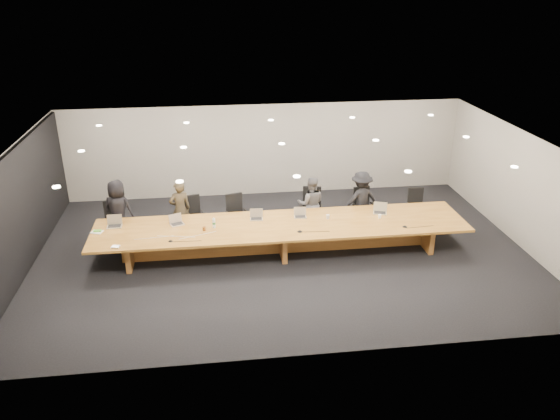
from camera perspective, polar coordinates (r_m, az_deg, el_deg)
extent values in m
plane|color=black|center=(13.50, 0.16, -4.40)|extent=(12.00, 12.00, 0.00)
cube|color=#BDB7AC|center=(16.66, -1.63, 6.29)|extent=(12.00, 0.02, 2.80)
cube|color=black|center=(13.55, -25.59, -0.33)|extent=(0.08, 7.84, 2.74)
cube|color=brown|center=(13.18, 0.17, -1.63)|extent=(9.00, 1.80, 0.06)
cube|color=brown|center=(13.35, 0.16, -3.09)|extent=(7.65, 0.15, 0.69)
cube|color=brown|center=(13.41, -15.31, -3.85)|extent=(0.12, 1.26, 0.69)
cube|color=brown|center=(13.35, 0.16, -3.09)|extent=(0.12, 1.26, 0.69)
cube|color=brown|center=(14.22, 14.71, -2.16)|extent=(0.12, 1.26, 0.69)
imported|color=black|center=(14.39, -16.54, -0.05)|extent=(0.90, 0.70, 1.62)
imported|color=#322A1B|center=(14.24, -10.40, 0.08)|extent=(0.63, 0.49, 1.51)
imported|color=#4D4D4F|center=(14.39, 3.24, 0.65)|extent=(0.79, 0.65, 1.48)
imported|color=black|center=(14.68, 8.46, 1.08)|extent=(1.11, 0.78, 1.57)
cylinder|color=silver|center=(13.05, -6.92, -1.38)|extent=(0.08, 0.08, 0.23)
cylinder|color=brown|center=(12.96, -7.92, -1.94)|extent=(0.09, 0.09, 0.10)
cone|color=silver|center=(13.51, 5.02, -0.71)|extent=(0.10, 0.10, 0.10)
cone|color=white|center=(13.71, 10.38, -0.65)|extent=(0.11, 0.11, 0.10)
cube|color=white|center=(13.47, -18.59, -2.19)|extent=(0.31, 0.27, 0.02)
cube|color=#57AA2D|center=(13.48, -18.54, -2.07)|extent=(0.18, 0.10, 0.03)
cube|color=#A0A0A4|center=(12.62, -16.80, -3.70)|extent=(0.19, 0.16, 0.03)
cone|color=black|center=(12.59, -11.37, -3.17)|extent=(0.12, 0.12, 0.03)
cone|color=black|center=(12.80, 2.08, -2.22)|extent=(0.16, 0.16, 0.03)
cone|color=black|center=(13.37, 12.92, -1.68)|extent=(0.13, 0.13, 0.03)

